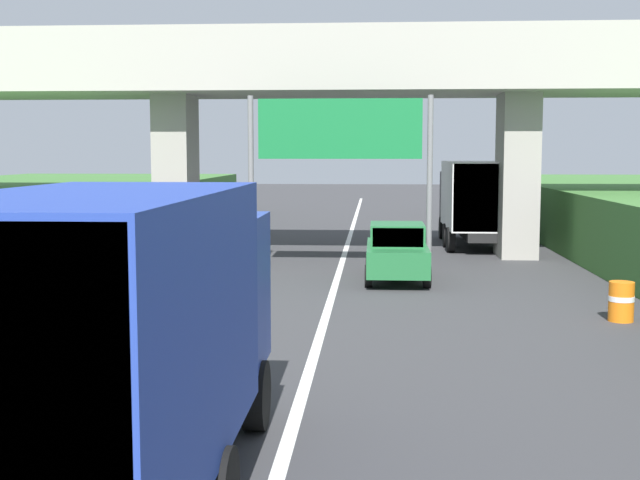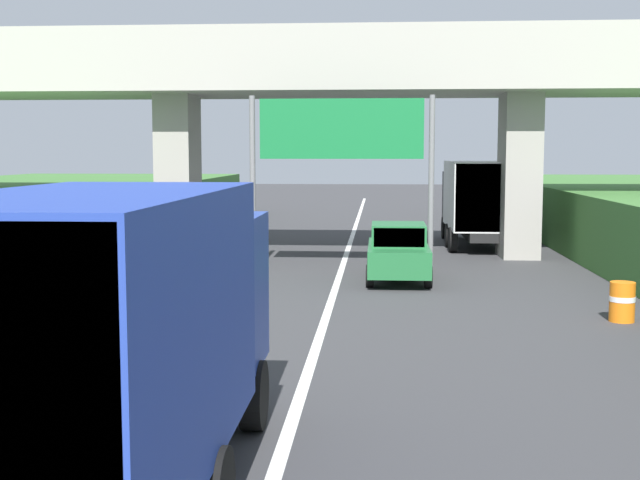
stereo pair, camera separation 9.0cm
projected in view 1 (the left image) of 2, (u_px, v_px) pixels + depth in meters
The scene contains 7 objects.
lane_centre_stripe at pixel (337, 280), 25.12m from camera, with size 0.20×88.89×0.01m, color white.
overpass_bridge at pixel (345, 87), 30.55m from camera, with size 40.00×4.80×8.09m.
overhead_highway_sign at pixel (340, 141), 26.67m from camera, with size 5.88×0.18×5.59m.
truck_black at pixel (473, 198), 34.07m from camera, with size 2.44×7.30×3.44m.
truck_blue at pixel (123, 334), 8.67m from camera, with size 2.44×7.30×3.44m.
car_green at pixel (397, 252), 24.86m from camera, with size 1.86×4.10×1.72m.
construction_barrel_2 at pixel (621, 301), 18.96m from camera, with size 0.57×0.57×0.90m.
Camera 1 is at (1.12, -0.40, 3.80)m, focal length 47.26 mm.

